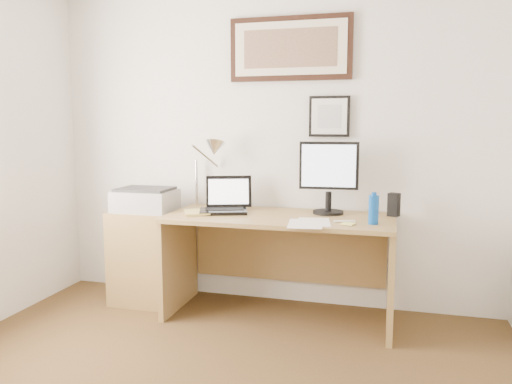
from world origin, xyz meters
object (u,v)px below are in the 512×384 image
(book, at_px, (185,213))
(printer, at_px, (145,200))
(laptop, at_px, (225,204))
(water_bottle, at_px, (374,210))
(desk, at_px, (281,245))
(lcd_monitor, at_px, (329,174))
(side_cabinet, at_px, (147,256))

(book, relative_size, printer, 0.53)
(book, bearing_deg, laptop, 33.92)
(water_bottle, bearing_deg, laptop, 170.18)
(book, distance_m, desk, 0.74)
(desk, distance_m, lcd_monitor, 0.62)
(printer, bearing_deg, desk, 2.80)
(desk, bearing_deg, book, -163.53)
(desk, bearing_deg, laptop, -176.00)
(laptop, bearing_deg, lcd_monitor, 8.28)
(side_cabinet, xyz_separation_m, desk, (1.07, 0.04, 0.15))
(side_cabinet, bearing_deg, printer, -59.37)
(book, distance_m, laptop, 0.31)
(water_bottle, height_order, lcd_monitor, lcd_monitor)
(laptop, distance_m, printer, 0.64)
(book, relative_size, desk, 0.15)
(side_cabinet, distance_m, lcd_monitor, 1.55)
(side_cabinet, relative_size, lcd_monitor, 1.40)
(lcd_monitor, bearing_deg, book, -164.44)
(side_cabinet, relative_size, water_bottle, 3.86)
(lcd_monitor, bearing_deg, side_cabinet, -175.31)
(book, bearing_deg, side_cabinet, 157.71)
(lcd_monitor, xyz_separation_m, printer, (-1.39, -0.13, -0.22))
(book, height_order, printer, printer)
(side_cabinet, height_order, laptop, laptop)
(book, xyz_separation_m, laptop, (0.25, 0.17, 0.05))
(water_bottle, xyz_separation_m, printer, (-1.71, 0.16, -0.03))
(side_cabinet, xyz_separation_m, laptop, (0.65, 0.01, 0.44))
(book, relative_size, laptop, 0.58)
(water_bottle, xyz_separation_m, laptop, (-1.07, 0.19, -0.04))
(water_bottle, relative_size, desk, 0.12)
(side_cabinet, relative_size, laptop, 1.82)
(lcd_monitor, bearing_deg, desk, -166.33)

